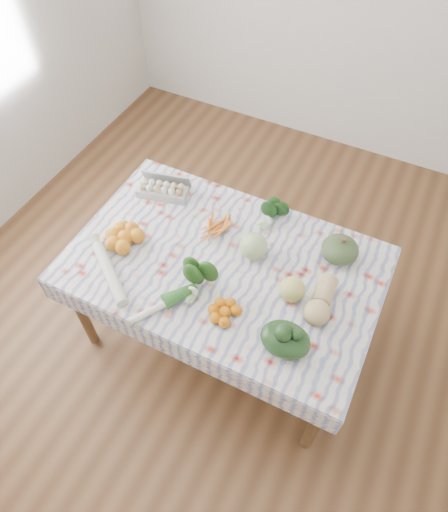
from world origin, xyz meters
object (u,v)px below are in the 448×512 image
at_px(egg_carton, 162,191).
at_px(kabocha_squash, 340,249).
at_px(dining_table, 224,272).
at_px(cabbage, 254,246).
at_px(butternut_squash, 322,300).
at_px(grapefruit, 292,289).

height_order(egg_carton, kabocha_squash, kabocha_squash).
distance_m(dining_table, egg_carton, 0.64).
bearing_deg(cabbage, egg_carton, 165.82).
bearing_deg(cabbage, kabocha_squash, 24.55).
height_order(cabbage, butternut_squash, cabbage).
xyz_separation_m(cabbage, grapefruit, (0.28, -0.16, -0.01)).
bearing_deg(egg_carton, dining_table, -41.42).
relative_size(dining_table, butternut_squash, 5.73).
distance_m(dining_table, butternut_squash, 0.57).
bearing_deg(egg_carton, butternut_squash, -30.14).
xyz_separation_m(egg_carton, kabocha_squash, (1.09, 0.02, 0.03)).
relative_size(egg_carton, butternut_squash, 1.07).
distance_m(dining_table, kabocha_squash, 0.64).
bearing_deg(egg_carton, cabbage, -28.16).
relative_size(kabocha_squash, grapefruit, 1.52).
relative_size(butternut_squash, grapefruit, 2.13).
bearing_deg(butternut_squash, egg_carton, 161.12).
distance_m(kabocha_squash, butternut_squash, 0.34).
height_order(dining_table, egg_carton, egg_carton).
relative_size(kabocha_squash, cabbage, 1.33).
relative_size(egg_carton, kabocha_squash, 1.50).
bearing_deg(kabocha_squash, grapefruit, -110.92).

